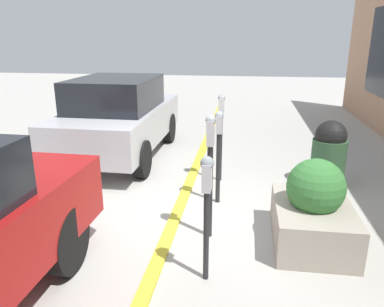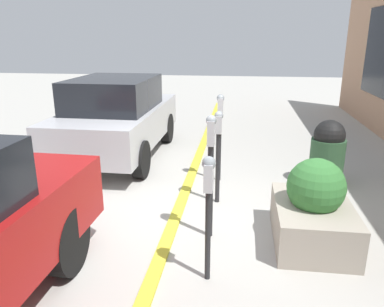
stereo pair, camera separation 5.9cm
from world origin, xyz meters
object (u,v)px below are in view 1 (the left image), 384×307
object	(u,v)px
parking_meter_middle	(219,144)
planter_box	(313,211)
trash_bin	(329,153)
parking_meter_second	(210,162)
parking_meter_fourth	(221,123)
parking_meter_nearest	(207,195)
parked_car_middle	(119,117)

from	to	relation	value
parking_meter_middle	planter_box	size ratio (longest dim) A/B	1.08
planter_box	trash_bin	xyz separation A→B (m)	(2.06, -0.57, 0.14)
parking_meter_second	parking_meter_fourth	bearing A→B (deg)	0.21
parking_meter_nearest	parking_meter_fourth	distance (m)	2.92
parking_meter_nearest	parking_meter_second	size ratio (longest dim) A/B	0.86
planter_box	trash_bin	size ratio (longest dim) A/B	1.17
planter_box	parking_meter_fourth	bearing A→B (deg)	33.36
parking_meter_second	parking_meter_fourth	size ratio (longest dim) A/B	1.03
parking_meter_second	parked_car_middle	xyz separation A→B (m)	(3.14, 2.25, -0.15)
parking_meter_second	planter_box	bearing A→B (deg)	-88.89
parking_meter_second	trash_bin	size ratio (longest dim) A/B	1.40
planter_box	parked_car_middle	distance (m)	4.74
parking_meter_second	parking_meter_middle	xyz separation A→B (m)	(1.06, -0.03, -0.07)
parking_meter_fourth	planter_box	distance (m)	2.45
trash_bin	parking_meter_fourth	bearing A→B (deg)	92.37
parking_meter_fourth	trash_bin	distance (m)	1.94
parking_meter_second	parking_meter_middle	bearing A→B (deg)	-1.41
parking_meter_nearest	parking_meter_middle	xyz separation A→B (m)	(1.98, 0.03, -0.03)
planter_box	trash_bin	bearing A→B (deg)	-15.57
planter_box	parking_meter_second	bearing A→B (deg)	91.11
parking_meter_nearest	parking_meter_fourth	xyz separation A→B (m)	(2.92, 0.06, 0.07)
parking_meter_nearest	trash_bin	world-z (taller)	parking_meter_nearest
parked_car_middle	parking_meter_second	bearing A→B (deg)	-143.69
parked_car_middle	parking_meter_middle	bearing A→B (deg)	-131.67
parking_meter_nearest	parked_car_middle	world-z (taller)	parked_car_middle
parking_meter_nearest	planter_box	distance (m)	1.65
parking_meter_middle	parking_meter_fourth	world-z (taller)	parking_meter_fourth
parking_meter_second	trash_bin	distance (m)	2.84
parking_meter_second	parking_meter_middle	size ratio (longest dim) A/B	1.11
parked_car_middle	trash_bin	size ratio (longest dim) A/B	3.47
parking_meter_second	parking_meter_middle	distance (m)	1.07
parking_meter_second	parking_meter_fourth	world-z (taller)	parking_meter_second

